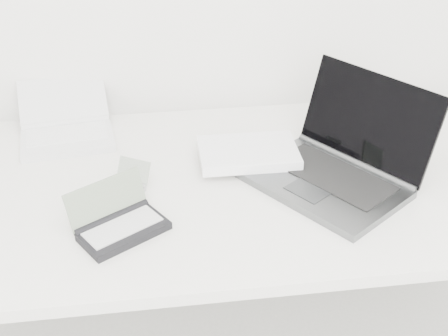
{
  "coord_description": "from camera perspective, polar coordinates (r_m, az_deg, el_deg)",
  "views": [
    {
      "loc": [
        -0.2,
        0.24,
        1.59
      ],
      "look_at": [
        -0.03,
        1.51,
        0.79
      ],
      "focal_mm": 50.0,
      "sensor_mm": 36.0,
      "label": 1
    }
  ],
  "objects": [
    {
      "name": "desk",
      "position": [
        1.6,
        0.87,
        -2.4
      ],
      "size": [
        1.6,
        0.8,
        0.73
      ],
      "color": "white",
      "rests_on": "ground"
    },
    {
      "name": "netbook_open_white",
      "position": [
        1.82,
        -14.23,
        3.58
      ],
      "size": [
        0.28,
        0.33,
        0.11
      ],
      "rotation": [
        0.0,
        0.0,
        0.12
      ],
      "color": "white",
      "rests_on": "desk"
    },
    {
      "name": "pda_silver",
      "position": [
        1.54,
        -8.82,
        -1.6
      ],
      "size": [
        0.12,
        0.13,
        0.07
      ],
      "rotation": [
        0.0,
        0.0,
        -0.53
      ],
      "color": "#BBBABF",
      "rests_on": "desk"
    },
    {
      "name": "laptop_large",
      "position": [
        1.59,
        7.94,
        0.61
      ],
      "size": [
        0.57,
        0.49,
        0.24
      ],
      "rotation": [
        0.0,
        0.0,
        -0.95
      ],
      "color": "#56595B",
      "rests_on": "desk"
    },
    {
      "name": "palmtop_charcoal",
      "position": [
        1.41,
        -9.59,
        -4.97
      ],
      "size": [
        0.23,
        0.22,
        0.1
      ],
      "rotation": [
        0.0,
        0.0,
        0.56
      ],
      "color": "black",
      "rests_on": "desk"
    }
  ]
}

